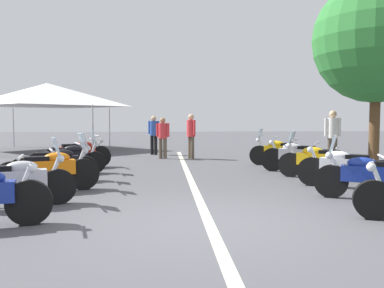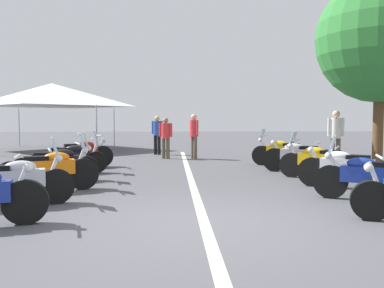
# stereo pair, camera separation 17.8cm
# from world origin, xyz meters

# --- Properties ---
(ground_plane) EXTENTS (80.00, 80.00, 0.00)m
(ground_plane) POSITION_xyz_m (0.00, 0.00, 0.00)
(ground_plane) COLOR #4C4C51
(lane_centre_stripe) EXTENTS (16.51, 0.16, 0.01)m
(lane_centre_stripe) POSITION_xyz_m (4.03, 0.00, 0.00)
(lane_centre_stripe) COLOR beige
(lane_centre_stripe) RESTS_ON ground_plane
(motorcycle_left_row_1) EXTENTS (0.96, 2.09, 1.21)m
(motorcycle_left_row_1) POSITION_xyz_m (1.24, 3.25, 0.47)
(motorcycle_left_row_1) COLOR black
(motorcycle_left_row_1) RESTS_ON ground_plane
(motorcycle_left_row_2) EXTENTS (0.96, 2.01, 1.23)m
(motorcycle_left_row_2) POSITION_xyz_m (2.69, 3.04, 0.48)
(motorcycle_left_row_2) COLOR black
(motorcycle_left_row_2) RESTS_ON ground_plane
(motorcycle_left_row_3) EXTENTS (0.77, 2.05, 1.19)m
(motorcycle_left_row_3) POSITION_xyz_m (4.00, 3.26, 0.46)
(motorcycle_left_row_3) COLOR black
(motorcycle_left_row_3) RESTS_ON ground_plane
(motorcycle_left_row_4) EXTENTS (0.75, 2.08, 1.19)m
(motorcycle_left_row_4) POSITION_xyz_m (5.41, 3.30, 0.46)
(motorcycle_left_row_4) COLOR black
(motorcycle_left_row_4) RESTS_ON ground_plane
(motorcycle_left_row_5) EXTENTS (1.00, 1.94, 1.02)m
(motorcycle_left_row_5) POSITION_xyz_m (6.69, 3.29, 0.47)
(motorcycle_left_row_5) COLOR black
(motorcycle_left_row_5) RESTS_ON ground_plane
(motorcycle_right_row_1) EXTENTS (1.12, 1.91, 1.21)m
(motorcycle_right_row_1) POSITION_xyz_m (1.41, -3.19, 0.47)
(motorcycle_right_row_1) COLOR black
(motorcycle_right_row_1) RESTS_ON ground_plane
(motorcycle_right_row_2) EXTENTS (1.19, 1.89, 1.01)m
(motorcycle_right_row_2) POSITION_xyz_m (2.72, -3.31, 0.46)
(motorcycle_right_row_2) COLOR black
(motorcycle_right_row_2) RESTS_ON ground_plane
(motorcycle_right_row_3) EXTENTS (1.25, 1.88, 1.21)m
(motorcycle_right_row_3) POSITION_xyz_m (4.10, -3.26, 0.47)
(motorcycle_right_row_3) COLOR black
(motorcycle_right_row_3) RESTS_ON ground_plane
(motorcycle_right_row_4) EXTENTS (1.05, 1.98, 1.02)m
(motorcycle_right_row_4) POSITION_xyz_m (5.32, -3.13, 0.47)
(motorcycle_right_row_4) COLOR black
(motorcycle_right_row_4) RESTS_ON ground_plane
(motorcycle_right_row_5) EXTENTS (1.08, 1.95, 1.21)m
(motorcycle_right_row_5) POSITION_xyz_m (6.87, -3.10, 0.47)
(motorcycle_right_row_5) COLOR black
(motorcycle_right_row_5) RESTS_ON ground_plane
(traffic_cone_0) EXTENTS (0.36, 0.36, 0.61)m
(traffic_cone_0) POSITION_xyz_m (5.65, 4.22, 0.29)
(traffic_cone_0) COLOR orange
(traffic_cone_0) RESTS_ON ground_plane
(bystander_0) EXTENTS (0.32, 0.53, 1.79)m
(bystander_0) POSITION_xyz_m (6.98, -4.85, 1.06)
(bystander_0) COLOR brown
(bystander_0) RESTS_ON ground_plane
(bystander_1) EXTENTS (0.32, 0.47, 1.64)m
(bystander_1) POSITION_xyz_m (11.16, 1.09, 0.96)
(bystander_1) COLOR black
(bystander_1) RESTS_ON ground_plane
(bystander_2) EXTENTS (0.32, 0.51, 1.56)m
(bystander_2) POSITION_xyz_m (9.45, 0.71, 0.91)
(bystander_2) COLOR brown
(bystander_2) RESTS_ON ground_plane
(bystander_3) EXTENTS (0.47, 0.32, 1.70)m
(bystander_3) POSITION_xyz_m (9.35, -0.36, 1.00)
(bystander_3) COLOR brown
(bystander_3) RESTS_ON ground_plane
(roadside_tree_0) EXTENTS (3.94, 3.94, 5.97)m
(roadside_tree_0) POSITION_xyz_m (6.50, -6.00, 3.98)
(roadside_tree_0) COLOR brown
(roadside_tree_0) RESTS_ON ground_plane
(event_tent) EXTENTS (5.67, 5.67, 3.20)m
(event_tent) POSITION_xyz_m (13.80, 6.19, 2.65)
(event_tent) COLOR white
(event_tent) RESTS_ON ground_plane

